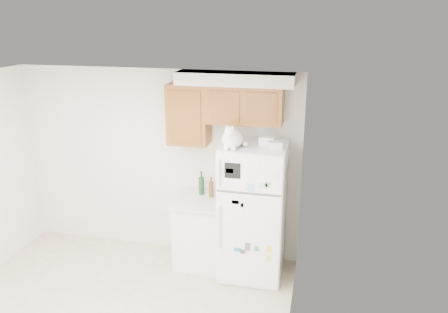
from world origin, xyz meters
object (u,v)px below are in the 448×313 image
(storage_box_front, at_px, (275,146))
(bottle_amber, at_px, (211,187))
(base_counter, at_px, (201,231))
(cat, at_px, (232,139))
(refrigerator, at_px, (253,211))
(storage_box_back, at_px, (267,141))
(bottle_green, at_px, (201,183))

(storage_box_front, xyz_separation_m, bottle_amber, (-0.82, 0.30, -0.69))
(base_counter, bearing_deg, bottle_amber, 38.00)
(cat, height_order, bottle_amber, cat)
(refrigerator, height_order, cat, cat)
(base_counter, height_order, storage_box_back, storage_box_back)
(refrigerator, distance_m, bottle_amber, 0.63)
(base_counter, bearing_deg, storage_box_back, -3.48)
(cat, height_order, bottle_green, cat)
(storage_box_front, bearing_deg, storage_box_back, 109.12)
(cat, xyz_separation_m, bottle_green, (-0.48, 0.41, -0.74))
(bottle_green, xyz_separation_m, bottle_amber, (0.14, -0.06, -0.02))
(storage_box_back, relative_size, bottle_green, 0.58)
(storage_box_back, height_order, bottle_green, storage_box_back)
(cat, bearing_deg, storage_box_back, 28.33)
(base_counter, height_order, cat, cat)
(storage_box_front, height_order, bottle_green, storage_box_front)
(storage_box_front, bearing_deg, cat, 170.52)
(storage_box_front, bearing_deg, bottle_green, 143.98)
(cat, bearing_deg, bottle_amber, 134.00)
(refrigerator, height_order, bottle_green, refrigerator)
(cat, height_order, storage_box_back, cat)
(refrigerator, xyz_separation_m, bottle_green, (-0.71, 0.23, 0.23))
(base_counter, height_order, storage_box_front, storage_box_front)
(base_counter, xyz_separation_m, bottle_green, (-0.02, 0.15, 0.61))
(storage_box_front, bearing_deg, refrigerator, 137.45)
(storage_box_front, distance_m, bottle_green, 1.23)
(bottle_amber, bearing_deg, storage_box_back, -11.54)
(refrigerator, distance_m, base_counter, 0.79)
(base_counter, distance_m, storage_box_back, 1.54)
(cat, xyz_separation_m, storage_box_front, (0.48, 0.05, -0.07))
(base_counter, distance_m, storage_box_front, 1.60)
(storage_box_back, xyz_separation_m, storage_box_front, (0.10, -0.15, -0.01))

